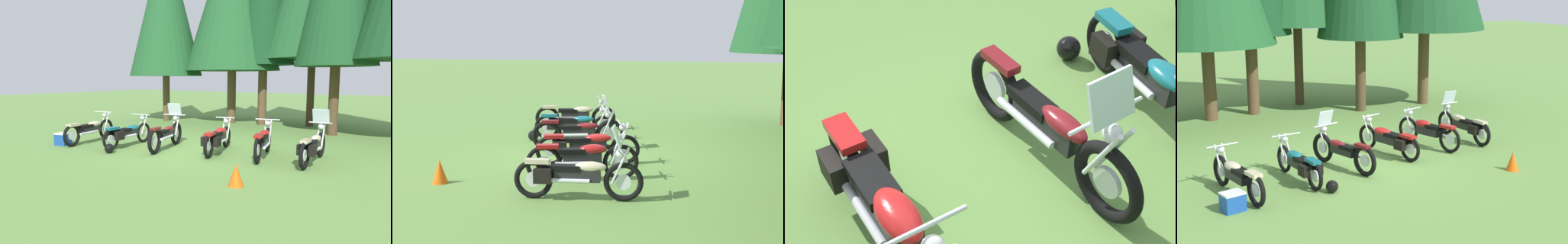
# 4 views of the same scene
# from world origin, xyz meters

# --- Properties ---
(ground_plane) EXTENTS (80.00, 80.00, 0.00)m
(ground_plane) POSITION_xyz_m (0.00, 0.00, 0.00)
(ground_plane) COLOR #608C42
(motorcycle_0) EXTENTS (0.78, 2.41, 1.02)m
(motorcycle_0) POSITION_xyz_m (-3.65, -0.85, 0.46)
(motorcycle_0) COLOR black
(motorcycle_0) RESTS_ON ground_plane
(motorcycle_1) EXTENTS (0.75, 2.28, 1.00)m
(motorcycle_1) POSITION_xyz_m (-2.10, -0.61, 0.45)
(motorcycle_1) COLOR black
(motorcycle_1) RESTS_ON ground_plane
(motorcycle_2) EXTENTS (0.92, 2.32, 1.39)m
(motorcycle_2) POSITION_xyz_m (-0.79, -0.19, 0.47)
(motorcycle_2) COLOR black
(motorcycle_2) RESTS_ON ground_plane
(motorcycle_3) EXTENTS (0.90, 2.32, 1.00)m
(motorcycle_3) POSITION_xyz_m (0.83, 0.24, 0.46)
(motorcycle_3) COLOR black
(motorcycle_3) RESTS_ON ground_plane
(motorcycle_4) EXTENTS (0.84, 2.25, 1.02)m
(motorcycle_4) POSITION_xyz_m (2.20, 0.44, 0.48)
(motorcycle_4) COLOR black
(motorcycle_4) RESTS_ON ground_plane
(motorcycle_5) EXTENTS (0.62, 2.36, 1.37)m
(motorcycle_5) POSITION_xyz_m (3.55, 0.55, 0.47)
(motorcycle_5) COLOR black
(motorcycle_5) RESTS_ON ground_plane
(picnic_cooler) EXTENTS (0.52, 0.45, 0.41)m
(picnic_cooler) POSITION_xyz_m (-4.00, -1.70, 0.20)
(picnic_cooler) COLOR #19479E
(picnic_cooler) RESTS_ON ground_plane
(traffic_cone) EXTENTS (0.32, 0.32, 0.48)m
(traffic_cone) POSITION_xyz_m (2.88, -2.36, 0.24)
(traffic_cone) COLOR #EA590F
(traffic_cone) RESTS_ON ground_plane
(dropped_helmet) EXTENTS (0.29, 0.29, 0.29)m
(dropped_helmet) POSITION_xyz_m (-1.76, -1.68, 0.14)
(dropped_helmet) COLOR black
(dropped_helmet) RESTS_ON ground_plane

